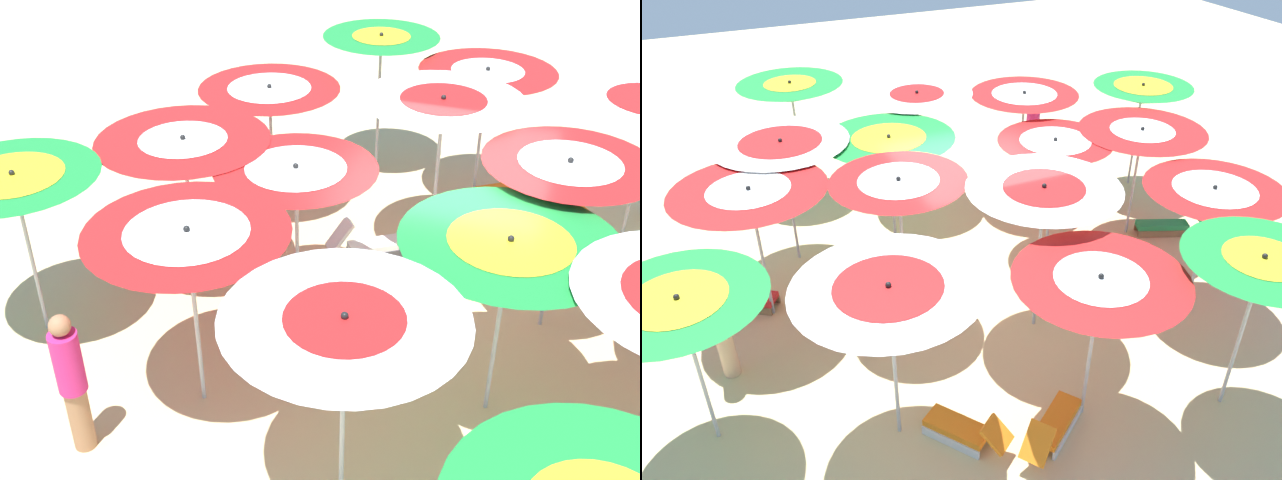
{
  "view_description": "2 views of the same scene",
  "coord_description": "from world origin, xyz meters",
  "views": [
    {
      "loc": [
        -8.35,
        -1.43,
        6.49
      ],
      "look_at": [
        -0.94,
        1.22,
        1.5
      ],
      "focal_mm": 44.09,
      "sensor_mm": 36.0,
      "label": 1
    },
    {
      "loc": [
        8.23,
        -3.87,
        6.63
      ],
      "look_at": [
        -0.07,
        -0.24,
        0.82
      ],
      "focal_mm": 35.55,
      "sensor_mm": 36.0,
      "label": 2
    }
  ],
  "objects": [
    {
      "name": "beach_umbrella_4",
      "position": [
        -0.46,
        -3.46,
        2.08
      ],
      "size": [
        2.3,
        2.3,
        2.35
      ],
      "color": "#B2B2B7",
      "rests_on": "ground"
    },
    {
      "name": "lounger_5",
      "position": [
        1.13,
        1.12,
        0.21
      ],
      "size": [
        1.01,
        1.23,
        0.69
      ],
      "rotation": [
        0.0,
        0.0,
        5.33
      ],
      "color": "#333338",
      "rests_on": "ground"
    },
    {
      "name": "lounger_2",
      "position": [
        3.17,
        -1.64,
        0.2
      ],
      "size": [
        1.15,
        0.98,
        0.53
      ],
      "rotation": [
        0.0,
        0.0,
        3.78
      ],
      "color": "silver",
      "rests_on": "ground"
    },
    {
      "name": "beach_umbrella_8",
      "position": [
        -1.91,
        -2.74,
        2.16
      ],
      "size": [
        2.29,
        2.29,
        2.39
      ],
      "color": "#B2B2B7",
      "rests_on": "ground"
    },
    {
      "name": "lounger_4",
      "position": [
        3.58,
        -0.55,
        0.21
      ],
      "size": [
        1.05,
        1.25,
        0.61
      ],
      "rotation": [
        0.0,
        0.0,
        8.48
      ],
      "color": "silver",
      "rests_on": "ground"
    },
    {
      "name": "beach_umbrella_9",
      "position": [
        -1.46,
        -1.0,
        2.08
      ],
      "size": [
        2.29,
        2.29,
        2.34
      ],
      "color": "#B2B2B7",
      "rests_on": "ground"
    },
    {
      "name": "lounger_3",
      "position": [
        0.13,
        4.04,
        0.19
      ],
      "size": [
        0.76,
        1.32,
        0.53
      ],
      "rotation": [
        0.0,
        0.0,
        4.33
      ],
      "color": "olive",
      "rests_on": "ground"
    },
    {
      "name": "beach_umbrella_15",
      "position": [
        -1.93,
        4.66,
        2.07
      ],
      "size": [
        2.04,
        2.04,
        2.32
      ],
      "color": "#B2B2B7",
      "rests_on": "ground"
    },
    {
      "name": "beach_umbrella_5",
      "position": [
        0.31,
        -1.42,
        2.18
      ],
      "size": [
        2.05,
        2.05,
        2.45
      ],
      "color": "#B2B2B7",
      "rests_on": "ground"
    },
    {
      "name": "beach_umbrella_0",
      "position": [
        1.83,
        -4.55,
        2.1
      ],
      "size": [
        2.04,
        2.04,
        2.33
      ],
      "color": "#B2B2B7",
      "rests_on": "ground"
    },
    {
      "name": "beach_umbrella_10",
      "position": [
        -0.46,
        1.7,
        1.99
      ],
      "size": [
        2.02,
        2.02,
        2.21
      ],
      "color": "#B2B2B7",
      "rests_on": "ground"
    },
    {
      "name": "lounger_0",
      "position": [
        -5.47,
        -1.93,
        0.2
      ],
      "size": [
        1.24,
        0.77,
        0.59
      ],
      "rotation": [
        0.0,
        0.0,
        5.91
      ],
      "color": "silver",
      "rests_on": "ground"
    },
    {
      "name": "beach_umbrella_13",
      "position": [
        -3.25,
        0.17,
        2.11
      ],
      "size": [
        2.23,
        2.23,
        2.37
      ],
      "color": "#B2B2B7",
      "rests_on": "ground"
    },
    {
      "name": "beachgoer_0",
      "position": [
        0.71,
        -4.24,
        0.91
      ],
      "size": [
        0.3,
        0.3,
        1.73
      ],
      "rotation": [
        0.0,
        0.0,
        1.53
      ],
      "color": "#D8A87F",
      "rests_on": "ground"
    },
    {
      "name": "beach_umbrella_11",
      "position": [
        -0.22,
        3.36,
        2.01
      ],
      "size": [
        2.29,
        2.29,
        2.22
      ],
      "color": "#B2B2B7",
      "rests_on": "ground"
    },
    {
      "name": "beach_umbrella_3",
      "position": [
        3.99,
        1.9,
        2.26
      ],
      "size": [
        1.94,
        1.94,
        2.47
      ],
      "color": "#B2B2B7",
      "rests_on": "ground"
    },
    {
      "name": "beach_umbrella_6",
      "position": [
        1.49,
        0.33,
        2.3
      ],
      "size": [
        2.22,
        2.22,
        2.53
      ],
      "color": "#B2B2B7",
      "rests_on": "ground"
    },
    {
      "name": "lounger_1",
      "position": [
        -0.85,
        -3.9,
        0.21
      ],
      "size": [
        0.99,
        1.26,
        0.69
      ],
      "rotation": [
        0.0,
        0.0,
        7.28
      ],
      "color": "olive",
      "rests_on": "ground"
    },
    {
      "name": "beach_umbrella_1",
      "position": [
        2.7,
        -2.35,
        2.21
      ],
      "size": [
        2.25,
        2.25,
        2.43
      ],
      "color": "#B2B2B7",
      "rests_on": "ground"
    },
    {
      "name": "beachgoer_1",
      "position": [
        -3.51,
        3.02,
        0.93
      ],
      "size": [
        0.3,
        0.3,
        1.77
      ],
      "rotation": [
        0.0,
        0.0,
        2.55
      ],
      "color": "#A3704C",
      "rests_on": "ground"
    },
    {
      "name": "beach_umbrella_2",
      "position": [
        3.38,
        0.03,
        2.11
      ],
      "size": [
        2.13,
        2.13,
        2.32
      ],
      "color": "#B2B2B7",
      "rests_on": "ground"
    },
    {
      "name": "ground",
      "position": [
        0.0,
        0.0,
        -0.02
      ],
      "size": [
        38.2,
        38.2,
        0.04
      ],
      "primitive_type": "cube",
      "color": "beige"
    },
    {
      "name": "beach_umbrella_12",
      "position": [
        -4.73,
        -2.05,
        2.16
      ],
      "size": [
        2.15,
        2.15,
        2.41
      ],
      "color": "#B2B2B7",
      "rests_on": "ground"
    },
    {
      "name": "beach_umbrella_14",
      "position": [
        -2.41,
        2.13,
        2.12
      ],
      "size": [
        2.16,
        2.16,
        2.35
      ],
      "color": "#B2B2B7",
      "rests_on": "ground"
    },
    {
      "name": "beach_umbrella_7",
      "position": [
        1.96,
        3.07,
        1.93
      ],
      "size": [
        2.15,
        2.15,
        2.16
      ],
      "color": "#B2B2B7",
      "rests_on": "ground"
    }
  ]
}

